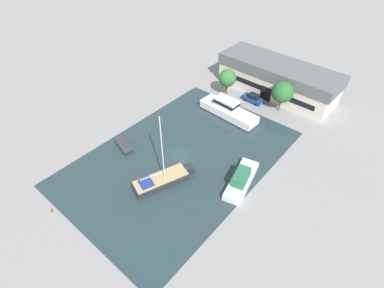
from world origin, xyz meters
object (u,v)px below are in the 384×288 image
(quay_tree_by_water, at_px, (227,78))
(sailboat_moored, at_px, (162,180))
(cabin_boat, at_px, (241,179))
(warehouse_building, at_px, (278,78))
(quay_tree_near_building, at_px, (282,92))
(motor_cruiser, at_px, (228,110))
(small_dinghy, at_px, (124,145))
(parked_car, at_px, (253,98))

(quay_tree_by_water, distance_m, sailboat_moored, 27.04)
(cabin_boat, bearing_deg, warehouse_building, 94.96)
(quay_tree_near_building, bearing_deg, quay_tree_by_water, -168.00)
(quay_tree_near_building, bearing_deg, warehouse_building, 124.31)
(quay_tree_by_water, bearing_deg, warehouse_building, 48.77)
(motor_cruiser, bearing_deg, warehouse_building, -8.02)
(motor_cruiser, height_order, cabin_boat, motor_cruiser)
(cabin_boat, bearing_deg, small_dinghy, -176.48)
(warehouse_building, height_order, cabin_boat, warehouse_building)
(motor_cruiser, bearing_deg, sailboat_moored, -169.41)
(parked_car, bearing_deg, cabin_boat, -150.52)
(sailboat_moored, bearing_deg, cabin_boat, 60.06)
(small_dinghy, relative_size, cabin_boat, 0.53)
(quay_tree_near_building, relative_size, sailboat_moored, 0.52)
(warehouse_building, distance_m, quay_tree_near_building, 6.98)
(warehouse_building, relative_size, parked_car, 5.81)
(motor_cruiser, bearing_deg, cabin_boat, -134.92)
(quay_tree_near_building, relative_size, cabin_boat, 0.69)
(quay_tree_by_water, distance_m, small_dinghy, 24.95)
(motor_cruiser, height_order, small_dinghy, motor_cruiser)
(quay_tree_by_water, bearing_deg, small_dinghy, -98.75)
(warehouse_building, bearing_deg, quay_tree_by_water, -129.80)
(quay_tree_near_building, bearing_deg, small_dinghy, -118.84)
(warehouse_building, relative_size, quay_tree_near_building, 4.01)
(parked_car, relative_size, small_dinghy, 0.90)
(parked_car, bearing_deg, warehouse_building, -12.24)
(motor_cruiser, relative_size, cabin_boat, 1.34)
(parked_car, bearing_deg, quay_tree_near_building, -81.69)
(quay_tree_by_water, distance_m, motor_cruiser, 7.59)
(cabin_boat, bearing_deg, motor_cruiser, 118.32)
(warehouse_building, bearing_deg, motor_cruiser, -99.99)
(motor_cruiser, bearing_deg, small_dinghy, 160.25)
(sailboat_moored, distance_m, small_dinghy, 10.76)
(cabin_boat, bearing_deg, sailboat_moored, -153.39)
(warehouse_building, height_order, quay_tree_by_water, warehouse_building)
(warehouse_building, distance_m, quay_tree_by_water, 10.74)
(quay_tree_by_water, relative_size, small_dinghy, 1.25)
(sailboat_moored, xyz_separation_m, small_dinghy, (-10.64, 1.55, -0.36))
(quay_tree_near_building, height_order, quay_tree_by_water, quay_tree_near_building)
(quay_tree_near_building, xyz_separation_m, small_dinghy, (-14.71, -26.70, -3.80))
(quay_tree_near_building, bearing_deg, sailboat_moored, -98.19)
(warehouse_building, height_order, small_dinghy, warehouse_building)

